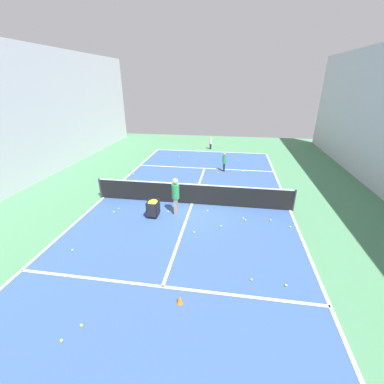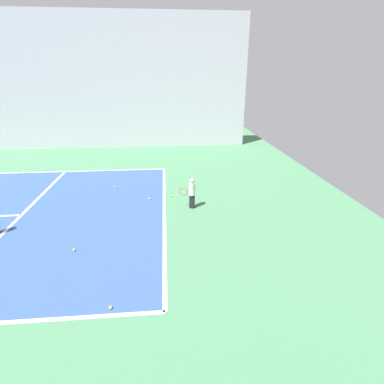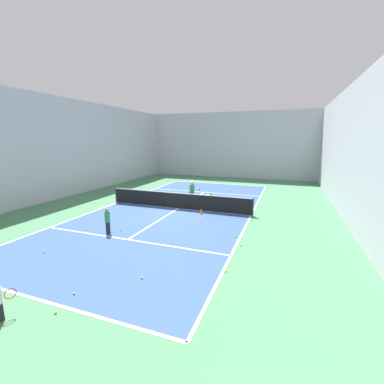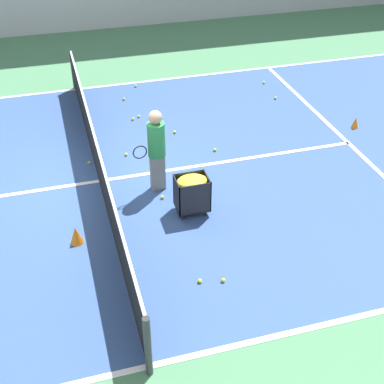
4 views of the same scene
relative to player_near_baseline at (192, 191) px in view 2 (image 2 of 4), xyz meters
name	(u,v)px [view 2 (image 2 of 4)]	position (x,y,z in m)	size (l,w,h in m)	color
line_baseline_near	(164,210)	(-0.09, 0.94, -0.61)	(9.45, 0.10, 0.00)	white
line_service_near	(21,215)	(-0.09, 5.62, -0.61)	(9.45, 0.10, 0.00)	white
player_near_baseline	(192,191)	(0.00, 0.00, 0.00)	(0.28, 0.56, 1.07)	black
tennis_ball_0	(110,308)	(-4.63, 2.01, -0.58)	(0.07, 0.07, 0.07)	yellow
tennis_ball_2	(172,196)	(1.07, 0.66, -0.58)	(0.07, 0.07, 0.07)	yellow
tennis_ball_11	(74,250)	(-2.44, 3.30, -0.58)	(0.07, 0.07, 0.07)	yellow
tennis_ball_15	(44,170)	(4.86, 6.67, -0.58)	(0.07, 0.07, 0.07)	yellow
tennis_ball_18	(149,199)	(0.86, 1.49, -0.58)	(0.07, 0.07, 0.07)	yellow
tennis_ball_21	(115,187)	(2.26, 2.94, -0.58)	(0.07, 0.07, 0.07)	yellow
tennis_ball_22	(19,174)	(4.41, 7.61, -0.58)	(0.07, 0.07, 0.07)	yellow
tennis_ball_25	(93,170)	(4.74, 4.33, -0.58)	(0.07, 0.07, 0.07)	yellow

